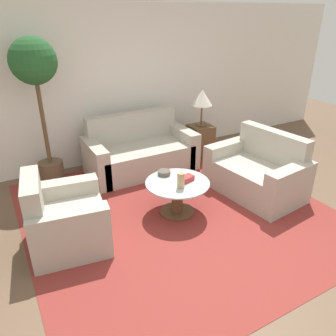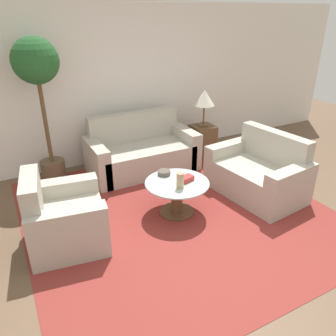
{
  "view_description": "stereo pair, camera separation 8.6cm",
  "coord_description": "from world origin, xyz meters",
  "px_view_note": "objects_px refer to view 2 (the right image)",
  "views": [
    {
      "loc": [
        -1.87,
        -2.4,
        2.42
      ],
      "look_at": [
        0.05,
        1.04,
        0.55
      ],
      "focal_mm": 35.0,
      "sensor_mm": 36.0,
      "label": 1
    },
    {
      "loc": [
        -1.8,
        -2.44,
        2.42
      ],
      "look_at": [
        0.05,
        1.04,
        0.55
      ],
      "focal_mm": 35.0,
      "sensor_mm": 36.0,
      "label": 2
    }
  ],
  "objects_px": {
    "vase": "(180,180)",
    "bowl": "(164,173)",
    "sofa_main": "(141,152)",
    "potted_plant": "(39,81)",
    "table_lamp": "(204,98)",
    "book_stack": "(187,179)",
    "armchair": "(62,220)",
    "loveseat": "(259,174)",
    "coffee_table": "(177,193)"
  },
  "relations": [
    {
      "from": "vase",
      "to": "bowl",
      "type": "distance_m",
      "value": 0.42
    },
    {
      "from": "sofa_main",
      "to": "potted_plant",
      "type": "relative_size",
      "value": 0.82
    },
    {
      "from": "table_lamp",
      "to": "book_stack",
      "type": "height_order",
      "value": "table_lamp"
    },
    {
      "from": "armchair",
      "to": "table_lamp",
      "type": "height_order",
      "value": "table_lamp"
    },
    {
      "from": "loveseat",
      "to": "coffee_table",
      "type": "bearing_deg",
      "value": -100.14
    },
    {
      "from": "coffee_table",
      "to": "table_lamp",
      "type": "height_order",
      "value": "table_lamp"
    },
    {
      "from": "sofa_main",
      "to": "bowl",
      "type": "bearing_deg",
      "value": -98.52
    },
    {
      "from": "sofa_main",
      "to": "vase",
      "type": "distance_m",
      "value": 1.65
    },
    {
      "from": "vase",
      "to": "book_stack",
      "type": "bearing_deg",
      "value": 35.71
    },
    {
      "from": "loveseat",
      "to": "vase",
      "type": "bearing_deg",
      "value": -93.95
    },
    {
      "from": "potted_plant",
      "to": "book_stack",
      "type": "relative_size",
      "value": 10.78
    },
    {
      "from": "sofa_main",
      "to": "table_lamp",
      "type": "xyz_separation_m",
      "value": [
        1.23,
        -0.0,
        0.78
      ]
    },
    {
      "from": "table_lamp",
      "to": "coffee_table",
      "type": "bearing_deg",
      "value": -132.84
    },
    {
      "from": "armchair",
      "to": "loveseat",
      "type": "relative_size",
      "value": 0.71
    },
    {
      "from": "sofa_main",
      "to": "potted_plant",
      "type": "bearing_deg",
      "value": 171.79
    },
    {
      "from": "book_stack",
      "to": "vase",
      "type": "bearing_deg",
      "value": -160.67
    },
    {
      "from": "bowl",
      "to": "book_stack",
      "type": "height_order",
      "value": "book_stack"
    },
    {
      "from": "vase",
      "to": "bowl",
      "type": "xyz_separation_m",
      "value": [
        -0.01,
        0.42,
        -0.07
      ]
    },
    {
      "from": "sofa_main",
      "to": "table_lamp",
      "type": "distance_m",
      "value": 1.46
    },
    {
      "from": "coffee_table",
      "to": "book_stack",
      "type": "relative_size",
      "value": 4.16
    },
    {
      "from": "coffee_table",
      "to": "potted_plant",
      "type": "bearing_deg",
      "value": 127.1
    },
    {
      "from": "bowl",
      "to": "book_stack",
      "type": "distance_m",
      "value": 0.34
    },
    {
      "from": "armchair",
      "to": "bowl",
      "type": "bearing_deg",
      "value": -73.13
    },
    {
      "from": "potted_plant",
      "to": "table_lamp",
      "type": "bearing_deg",
      "value": -4.42
    },
    {
      "from": "coffee_table",
      "to": "bowl",
      "type": "xyz_separation_m",
      "value": [
        -0.05,
        0.27,
        0.19
      ]
    },
    {
      "from": "loveseat",
      "to": "potted_plant",
      "type": "bearing_deg",
      "value": -130.61
    },
    {
      "from": "table_lamp",
      "to": "loveseat",
      "type": "bearing_deg",
      "value": -91.64
    },
    {
      "from": "table_lamp",
      "to": "bowl",
      "type": "relative_size",
      "value": 3.76
    },
    {
      "from": "potted_plant",
      "to": "loveseat",
      "type": "bearing_deg",
      "value": -34.28
    },
    {
      "from": "loveseat",
      "to": "coffee_table",
      "type": "relative_size",
      "value": 1.71
    },
    {
      "from": "armchair",
      "to": "vase",
      "type": "xyz_separation_m",
      "value": [
        1.42,
        -0.2,
        0.26
      ]
    },
    {
      "from": "vase",
      "to": "bowl",
      "type": "bearing_deg",
      "value": 90.96
    },
    {
      "from": "table_lamp",
      "to": "book_stack",
      "type": "xyz_separation_m",
      "value": [
        -1.24,
        -1.5,
        -0.59
      ]
    },
    {
      "from": "armchair",
      "to": "loveseat",
      "type": "bearing_deg",
      "value": -84.69
    },
    {
      "from": "potted_plant",
      "to": "coffee_table",
      "type": "bearing_deg",
      "value": -52.9
    },
    {
      "from": "loveseat",
      "to": "book_stack",
      "type": "bearing_deg",
      "value": -99.24
    },
    {
      "from": "coffee_table",
      "to": "potted_plant",
      "type": "relative_size",
      "value": 0.39
    },
    {
      "from": "armchair",
      "to": "book_stack",
      "type": "xyz_separation_m",
      "value": [
        1.59,
        -0.09,
        0.19
      ]
    },
    {
      "from": "coffee_table",
      "to": "table_lamp",
      "type": "distance_m",
      "value": 2.16
    },
    {
      "from": "book_stack",
      "to": "loveseat",
      "type": "bearing_deg",
      "value": -19.29
    },
    {
      "from": "bowl",
      "to": "vase",
      "type": "bearing_deg",
      "value": -89.04
    },
    {
      "from": "vase",
      "to": "loveseat",
      "type": "bearing_deg",
      "value": 2.38
    },
    {
      "from": "coffee_table",
      "to": "vase",
      "type": "bearing_deg",
      "value": -104.92
    },
    {
      "from": "table_lamp",
      "to": "potted_plant",
      "type": "distance_m",
      "value": 2.69
    },
    {
      "from": "sofa_main",
      "to": "book_stack",
      "type": "distance_m",
      "value": 1.52
    },
    {
      "from": "table_lamp",
      "to": "potted_plant",
      "type": "relative_size",
      "value": 0.3
    },
    {
      "from": "vase",
      "to": "coffee_table",
      "type": "bearing_deg",
      "value": 75.08
    },
    {
      "from": "book_stack",
      "to": "table_lamp",
      "type": "bearing_deg",
      "value": 34.02
    },
    {
      "from": "bowl",
      "to": "coffee_table",
      "type": "bearing_deg",
      "value": -80.47
    },
    {
      "from": "coffee_table",
      "to": "vase",
      "type": "distance_m",
      "value": 0.3
    }
  ]
}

